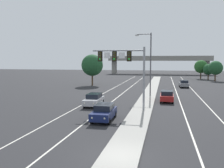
% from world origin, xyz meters
% --- Properties ---
extents(ground_plane, '(260.00, 260.00, 0.00)m').
position_xyz_m(ground_plane, '(0.00, 0.00, 0.00)').
color(ground_plane, '#28282B').
extents(median_island, '(2.40, 110.00, 0.15)m').
position_xyz_m(median_island, '(0.00, 18.00, 0.07)').
color(median_island, '#9E9B93').
rests_on(median_island, ground).
extents(lane_stripe_oncoming_center, '(0.14, 100.00, 0.01)m').
position_xyz_m(lane_stripe_oncoming_center, '(-4.70, 25.00, 0.00)').
color(lane_stripe_oncoming_center, silver).
rests_on(lane_stripe_oncoming_center, ground).
extents(lane_stripe_receding_center, '(0.14, 100.00, 0.01)m').
position_xyz_m(lane_stripe_receding_center, '(4.70, 25.00, 0.00)').
color(lane_stripe_receding_center, silver).
rests_on(lane_stripe_receding_center, ground).
extents(edge_stripe_left, '(0.14, 100.00, 0.01)m').
position_xyz_m(edge_stripe_left, '(-8.00, 25.00, 0.00)').
color(edge_stripe_left, silver).
rests_on(edge_stripe_left, ground).
extents(edge_stripe_right, '(0.14, 100.00, 0.01)m').
position_xyz_m(edge_stripe_right, '(8.00, 25.00, 0.00)').
color(edge_stripe_right, silver).
rests_on(edge_stripe_right, ground).
extents(overhead_signal_mast, '(6.13, 0.44, 7.20)m').
position_xyz_m(overhead_signal_mast, '(-1.90, 13.84, 5.46)').
color(overhead_signal_mast, gray).
rests_on(overhead_signal_mast, median_island).
extents(street_lamp_median, '(2.58, 0.28, 10.00)m').
position_xyz_m(street_lamp_median, '(0.08, 25.36, 5.79)').
color(street_lamp_median, '#4C4C51').
rests_on(street_lamp_median, median_island).
extents(car_oncoming_navy, '(1.86, 4.49, 1.58)m').
position_xyz_m(car_oncoming_navy, '(-3.18, 8.71, 0.82)').
color(car_oncoming_navy, '#141E4C').
rests_on(car_oncoming_navy, ground).
extents(car_oncoming_silver, '(1.88, 4.49, 1.58)m').
position_xyz_m(car_oncoming_silver, '(-6.28, 15.74, 0.82)').
color(car_oncoming_silver, '#B7B7BC').
rests_on(car_oncoming_silver, ground).
extents(car_receding_red, '(1.84, 4.48, 1.58)m').
position_xyz_m(car_receding_red, '(2.89, 21.03, 0.82)').
color(car_receding_red, maroon).
rests_on(car_receding_red, ground).
extents(car_receding_grey, '(1.93, 4.51, 1.58)m').
position_xyz_m(car_receding_grey, '(6.61, 40.71, 0.82)').
color(car_receding_grey, slate).
rests_on(car_receding_grey, ground).
extents(overpass_bridge, '(42.40, 6.40, 7.65)m').
position_xyz_m(overpass_bridge, '(0.00, 91.29, 5.78)').
color(overpass_bridge, gray).
rests_on(overpass_bridge, ground).
extents(tree_far_right_a, '(4.09, 4.09, 5.91)m').
position_xyz_m(tree_far_right_a, '(13.57, 66.64, 3.86)').
color(tree_far_right_a, '#4C3823').
rests_on(tree_far_right_a, ground).
extents(tree_far_right_c, '(3.93, 3.93, 5.69)m').
position_xyz_m(tree_far_right_c, '(16.40, 59.00, 3.71)').
color(tree_far_right_c, '#4C3823').
rests_on(tree_far_right_c, ground).
extents(tree_far_left_a, '(4.97, 4.97, 7.20)m').
position_xyz_m(tree_far_left_a, '(-13.89, 40.34, 4.70)').
color(tree_far_left_a, '#4C3823').
rests_on(tree_far_left_a, ground).
extents(tree_far_right_b, '(3.28, 3.28, 4.75)m').
position_xyz_m(tree_far_right_b, '(15.44, 64.42, 3.09)').
color(tree_far_right_b, '#4C3823').
rests_on(tree_far_right_b, ground).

